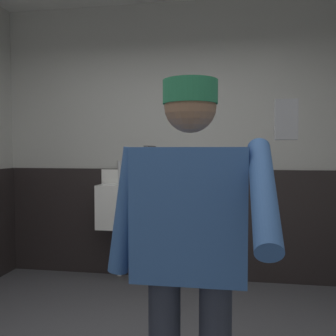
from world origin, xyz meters
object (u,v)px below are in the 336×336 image
urinal_left (117,205)px  person (190,240)px  cell_phone (286,120)px  urinal_middle (188,207)px

urinal_left → person: bearing=-65.3°
urinal_left → cell_phone: 3.05m
urinal_middle → cell_phone: bearing=-78.1°
urinal_left → urinal_middle: 0.75m
person → cell_phone: 0.75m
urinal_left → urinal_middle: (0.75, 0.00, 0.00)m
cell_phone → urinal_left: bearing=116.1°
urinal_left → person: person is taller
urinal_middle → person: (0.25, -2.17, 0.20)m
person → cell_phone: (0.32, -0.50, 0.46)m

